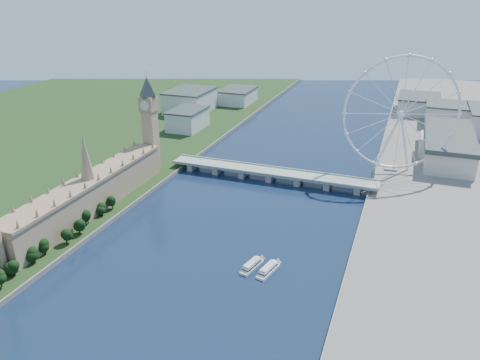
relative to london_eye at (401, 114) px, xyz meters
The scene contains 9 objects.
tree_row 369.71m from the london_eye, 129.65° to the right, with size 8.62×216.62×20.96m.
parliament_range 313.29m from the london_eye, 143.26° to the right, with size 24.00×200.00×70.00m.
big_ben 259.68m from the london_eye, 162.73° to the right, with size 20.02×20.02×110.00m.
westminster_bridge 145.38m from the london_eye, 155.34° to the right, with size 220.00×22.00×9.50m.
london_eye is the anchor object (origin of this frame).
county_hall 114.89m from the london_eye, 53.71° to the left, with size 54.00×144.00×35.00m, color beige, non-canonical shape.
city_skyline 226.06m from the london_eye, 111.50° to the left, with size 505.00×280.00×32.00m.
tour_boat_near 245.03m from the london_eye, 111.10° to the right, with size 6.70×26.40×5.80m, color silver, non-canonical shape.
tour_boat_far 241.72m from the london_eye, 108.10° to the right, with size 6.79×26.74×5.88m, color white, non-canonical shape.
Camera 1 is at (126.64, -137.08, 189.75)m, focal length 35.00 mm.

